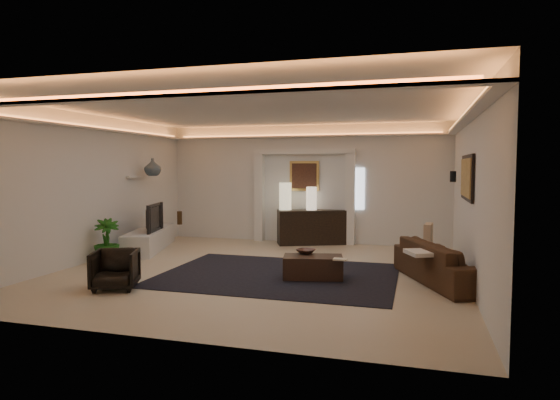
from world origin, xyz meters
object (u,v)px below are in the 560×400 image
(coffee_table, at_px, (313,267))
(armchair, at_px, (115,270))
(sofa, at_px, (445,263))
(console, at_px, (313,228))

(coffee_table, bearing_deg, armchair, -163.68)
(sofa, distance_m, armchair, 5.22)
(sofa, distance_m, coffee_table, 2.14)
(console, bearing_deg, armchair, -135.17)
(console, height_order, coffee_table, console)
(coffee_table, bearing_deg, sofa, -2.77)
(coffee_table, xyz_separation_m, armchair, (-2.78, -1.49, 0.10))
(console, height_order, sofa, console)
(armchair, bearing_deg, sofa, -1.44)
(coffee_table, relative_size, armchair, 1.47)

